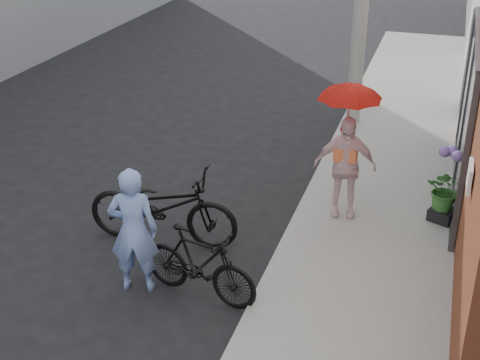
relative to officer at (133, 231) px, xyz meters
The scene contains 10 objects.
ground 1.12m from the officer, 34.87° to the left, with size 80.00×80.00×0.00m, color black.
sidewalk 3.72m from the officer, 41.82° to the left, with size 2.20×24.00×0.12m, color gray.
curb 2.98m from the officer, 57.41° to the left, with size 0.12×24.00×0.12m, color #9E9E99.
officer is the anchor object (origin of this frame).
bike_left 1.18m from the officer, 96.32° to the left, with size 0.75×2.16×1.13m, color black.
bike_right 0.90m from the officer, ahead, with size 0.45×1.58×0.95m, color black.
kimono_woman 3.31m from the officer, 49.28° to the left, with size 0.90×0.38×1.54m, color #FAD2D9.
parasol 3.52m from the officer, 49.28° to the left, with size 0.86×0.86×0.76m, color red.
planter 4.58m from the officer, 37.32° to the left, with size 0.34×0.34×0.18m, color black.
potted_plant 4.54m from the officer, 37.32° to the left, with size 0.57×0.49×0.63m, color #35722D.
Camera 1 is at (2.75, -6.75, 4.94)m, focal length 50.00 mm.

